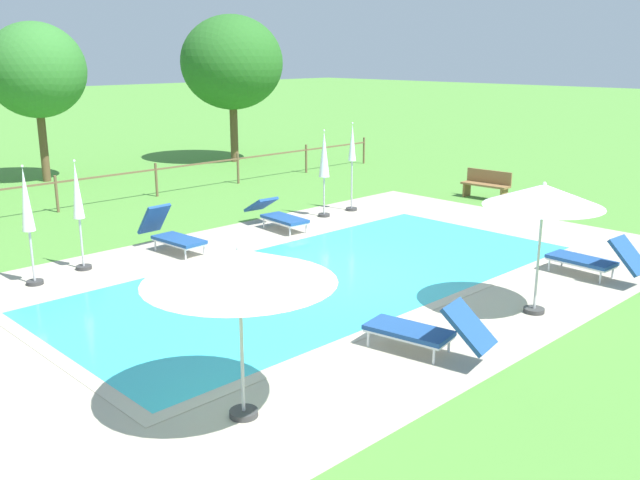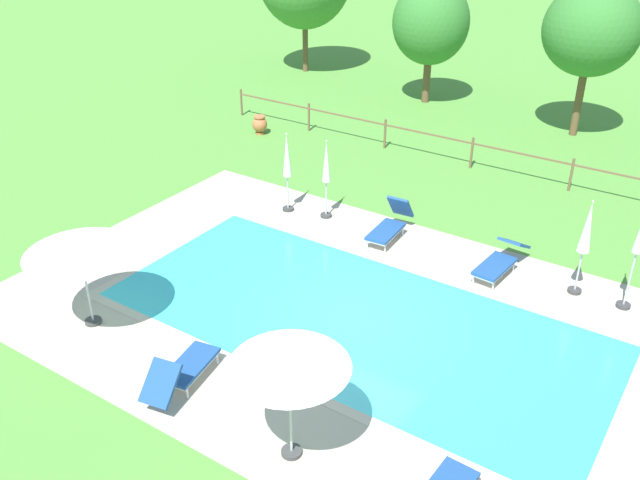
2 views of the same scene
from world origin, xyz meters
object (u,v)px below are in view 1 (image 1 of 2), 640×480
object	(u,v)px
patio_umbrella_open_foreground	(239,266)
tree_far_west	(36,71)
sun_lounger_north_mid	(425,330)
tree_centre	(232,63)
patio_umbrella_closed_row_centre	(27,209)
sun_lounger_north_end	(595,259)
wooden_bench_lawn_side	(487,184)
sun_lounger_north_far	(172,234)
sun_lounger_north_near_steps	(278,215)
patio_umbrella_closed_row_mid_east	(352,154)
patio_umbrella_closed_row_west	(78,201)
patio_umbrella_closed_row_mid_west	(324,160)
patio_umbrella_open_by_bench	(544,196)

from	to	relation	value
patio_umbrella_open_foreground	tree_far_west	distance (m)	18.58
sun_lounger_north_mid	tree_centre	world-z (taller)	tree_centre
patio_umbrella_closed_row_centre	tree_far_west	distance (m)	12.17
sun_lounger_north_end	wooden_bench_lawn_side	xyz separation A→B (m)	(5.23, 5.85, 0.08)
sun_lounger_north_far	sun_lounger_north_mid	bearing A→B (deg)	-93.14
sun_lounger_north_near_steps	tree_centre	bearing A→B (deg)	57.69
sun_lounger_north_mid	patio_umbrella_closed_row_mid_east	distance (m)	9.93
sun_lounger_north_far	sun_lounger_north_end	bearing A→B (deg)	-56.87
patio_umbrella_open_foreground	patio_umbrella_closed_row_west	distance (m)	7.28
sun_lounger_north_end	tree_far_west	distance (m)	18.83
sun_lounger_north_near_steps	sun_lounger_north_far	xyz separation A→B (m)	(-3.09, 0.08, 0.04)
patio_umbrella_closed_row_mid_west	patio_umbrella_closed_row_mid_east	bearing A→B (deg)	-0.34
sun_lounger_north_far	patio_umbrella_open_foreground	world-z (taller)	patio_umbrella_open_foreground
sun_lounger_north_near_steps	sun_lounger_north_far	bearing A→B (deg)	178.45
patio_umbrella_closed_row_centre	tree_far_west	size ratio (longest dim) A/B	0.44
patio_umbrella_open_foreground	patio_umbrella_open_by_bench	world-z (taller)	patio_umbrella_open_by_bench
sun_lounger_north_near_steps	patio_umbrella_open_by_bench	xyz separation A→B (m)	(-0.76, -7.64, 1.70)
sun_lounger_north_mid	sun_lounger_north_far	world-z (taller)	sun_lounger_north_far
tree_centre	patio_umbrella_closed_row_mid_east	bearing A→B (deg)	-108.93
sun_lounger_north_near_steps	patio_umbrella_open_by_bench	size ratio (longest dim) A/B	0.91
sun_lounger_north_far	patio_umbrella_closed_row_centre	distance (m)	3.41
patio_umbrella_open_foreground	patio_umbrella_closed_row_centre	size ratio (longest dim) A/B	0.99
patio_umbrella_closed_row_mid_west	tree_far_west	world-z (taller)	tree_far_west
sun_lounger_north_end	wooden_bench_lawn_side	world-z (taller)	sun_lounger_north_end
patio_umbrella_open_by_bench	patio_umbrella_closed_row_west	world-z (taller)	patio_umbrella_open_by_bench
sun_lounger_north_mid	patio_umbrella_closed_row_west	distance (m)	7.81
sun_lounger_north_near_steps	patio_umbrella_closed_row_centre	world-z (taller)	patio_umbrella_closed_row_centre
patio_umbrella_closed_row_mid_east	tree_centre	xyz separation A→B (m)	(3.33, 9.72, 2.34)
patio_umbrella_open_by_bench	patio_umbrella_closed_row_centre	xyz separation A→B (m)	(-5.56, 7.56, -0.56)
sun_lounger_north_mid	patio_umbrella_closed_row_west	world-z (taller)	patio_umbrella_closed_row_west
patio_umbrella_closed_row_centre	patio_umbrella_open_foreground	bearing A→B (deg)	-92.32
patio_umbrella_closed_row_west	patio_umbrella_closed_row_centre	distance (m)	1.17
patio_umbrella_closed_row_mid_east	sun_lounger_north_mid	bearing A→B (deg)	-130.47
sun_lounger_north_near_steps	patio_umbrella_closed_row_centre	size ratio (longest dim) A/B	0.90
patio_umbrella_closed_row_centre	patio_umbrella_closed_row_mid_east	size ratio (longest dim) A/B	0.94
patio_umbrella_open_by_bench	sun_lounger_north_mid	bearing A→B (deg)	174.46
tree_far_west	patio_umbrella_open_by_bench	bearing A→B (deg)	-88.30
sun_lounger_north_far	patio_umbrella_closed_row_mid_east	xyz separation A→B (m)	(5.99, 0.04, 1.22)
patio_umbrella_closed_row_mid_west	patio_umbrella_open_foreground	bearing A→B (deg)	-139.89
sun_lounger_north_near_steps	patio_umbrella_closed_row_mid_west	xyz separation A→B (m)	(1.80, 0.13, 1.22)
patio_umbrella_closed_row_mid_west	wooden_bench_lawn_side	bearing A→B (deg)	-18.47
sun_lounger_north_far	wooden_bench_lawn_side	size ratio (longest dim) A/B	1.22
sun_lounger_north_mid	patio_umbrella_closed_row_mid_west	size ratio (longest dim) A/B	0.85
sun_lounger_north_far	tree_centre	size ratio (longest dim) A/B	0.32
sun_lounger_north_mid	patio_umbrella_closed_row_centre	world-z (taller)	patio_umbrella_closed_row_centre
tree_centre	sun_lounger_north_near_steps	bearing A→B (deg)	-122.31
sun_lounger_north_far	tree_centre	distance (m)	13.96
patio_umbrella_open_foreground	patio_umbrella_open_by_bench	xyz separation A→B (m)	(5.84, -0.70, 0.11)
patio_umbrella_closed_row_mid_west	patio_umbrella_closed_row_centre	distance (m)	8.12
sun_lounger_north_far	tree_far_west	xyz separation A→B (m)	(1.79, 10.69, 3.37)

